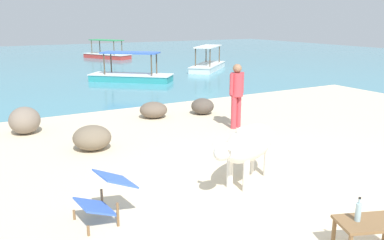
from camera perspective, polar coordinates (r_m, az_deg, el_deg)
The scene contains 14 objects.
sand_beach at distance 6.71m, azimuth 13.65°, elevation -9.90°, with size 18.00×14.00×0.04m, color beige.
water_surface at distance 26.89m, azimuth -20.20°, elevation 7.72°, with size 60.00×36.00×0.03m, color teal.
cow at distance 6.62m, azimuth 8.14°, elevation -3.49°, with size 1.79×1.13×1.03m.
low_bench_table at distance 5.20m, azimuth 24.25°, elevation -13.80°, with size 0.87×0.68×0.41m.
bottle at distance 5.07m, azimuth 22.85°, elevation -12.06°, with size 0.07×0.07×0.30m.
deck_chair_near at distance 5.59m, azimuth -12.39°, elevation -10.35°, with size 0.82×0.62×0.68m.
person_standing at distance 9.91m, azimuth 6.45°, elevation 4.17°, with size 0.49×0.32×1.62m.
shore_rock_large at distance 8.58m, azimuth -14.21°, elevation -2.50°, with size 0.80×0.74×0.52m, color #756651.
shore_rock_medium at distance 10.30m, azimuth -22.98°, elevation -0.04°, with size 0.82×0.72×0.65m, color gray.
shore_rock_small at distance 11.46m, azimuth 1.53°, elevation 2.00°, with size 0.66×0.64×0.46m, color brown.
shore_rock_flat at distance 11.07m, azimuth -5.57°, elevation 1.46°, with size 0.77×0.69×0.45m, color #6B5B4C.
boat_teal at distance 17.93m, azimuth -8.78°, elevation 6.43°, with size 3.53×3.27×1.29m.
boat_red at distance 28.73m, azimuth -12.16°, elevation 9.23°, with size 2.70×3.80×1.29m.
boat_white at distance 21.64m, azimuth 2.30°, elevation 7.93°, with size 3.44×3.39×1.29m.
Camera 1 is at (-4.26, -4.41, 2.74)m, focal length 37.00 mm.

